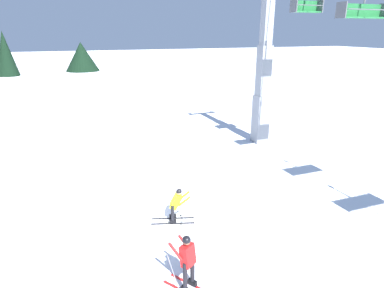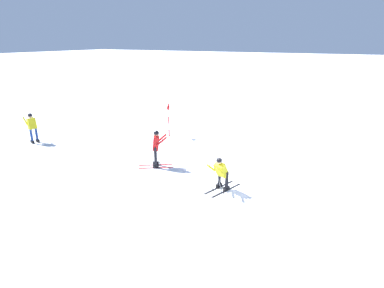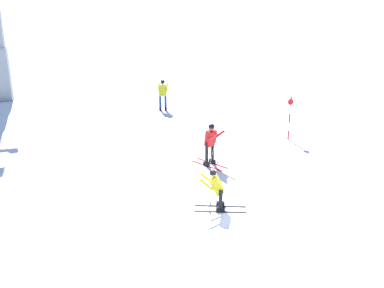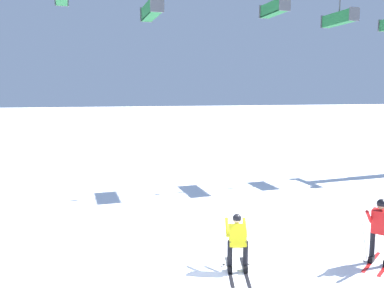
% 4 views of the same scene
% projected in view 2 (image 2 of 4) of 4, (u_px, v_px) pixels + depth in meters
% --- Properties ---
extents(ground_plane, '(260.00, 260.00, 0.00)m').
position_uv_depth(ground_plane, '(229.00, 190.00, 12.62)').
color(ground_plane, white).
extents(skier_carving_main, '(1.03, 1.78, 1.52)m').
position_uv_depth(skier_carving_main, '(221.00, 172.00, 12.36)').
color(skier_carving_main, black).
rests_on(skier_carving_main, ground_plane).
extents(trail_marker_pole, '(0.07, 0.28, 2.05)m').
position_uv_depth(trail_marker_pole, '(169.00, 119.00, 19.22)').
color(trail_marker_pole, red).
rests_on(trail_marker_pole, ground_plane).
extents(skier_distant_uphill, '(1.58, 1.28, 1.79)m').
position_uv_depth(skier_distant_uphill, '(156.00, 146.00, 14.64)').
color(skier_distant_uphill, red).
rests_on(skier_distant_uphill, ground_plane).
extents(skier_distant_downhill, '(1.83, 0.85, 1.77)m').
position_uv_depth(skier_distant_downhill, '(32.00, 126.00, 18.07)').
color(skier_distant_downhill, white).
rests_on(skier_distant_downhill, ground_plane).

